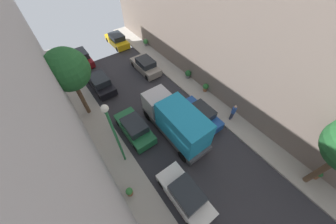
{
  "coord_description": "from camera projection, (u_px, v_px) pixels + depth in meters",
  "views": [
    {
      "loc": [
        -5.61,
        -5.09,
        12.99
      ],
      "look_at": [
        0.7,
        3.39,
        0.5
      ],
      "focal_mm": 19.1,
      "sensor_mm": 36.0,
      "label": 1
    }
  ],
  "objects": [
    {
      "name": "parked_car_right_1",
      "position": [
        146.0,
        66.0,
        20.61
      ],
      "size": [
        1.78,
        4.2,
        1.57
      ],
      "color": "gray",
      "rests_on": "ground"
    },
    {
      "name": "sidewalk_right",
      "position": [
        227.0,
        116.0,
        16.59
      ],
      "size": [
        2.0,
        44.0,
        0.15
      ],
      "primitive_type": "cube",
      "color": "#A8A399",
      "rests_on": "ground"
    },
    {
      "name": "parked_car_right_2",
      "position": [
        117.0,
        40.0,
        24.41
      ],
      "size": [
        1.78,
        4.2,
        1.57
      ],
      "color": "gold",
      "rests_on": "ground"
    },
    {
      "name": "parked_car_left_4",
      "position": [
        81.0,
        58.0,
        21.67
      ],
      "size": [
        1.78,
        4.2,
        1.57
      ],
      "color": "maroon",
      "rests_on": "ground"
    },
    {
      "name": "potted_plant_4",
      "position": [
        53.0,
        61.0,
        21.47
      ],
      "size": [
        0.53,
        0.53,
        0.76
      ],
      "color": "#B2A899",
      "rests_on": "sidewalk_left"
    },
    {
      "name": "parked_car_left_1",
      "position": [
        185.0,
        195.0,
        11.54
      ],
      "size": [
        1.78,
        4.2,
        1.57
      ],
      "color": "white",
      "rests_on": "ground"
    },
    {
      "name": "pedestrian",
      "position": [
        233.0,
        112.0,
        15.63
      ],
      "size": [
        0.4,
        0.36,
        1.72
      ],
      "color": "#2D334C",
      "rests_on": "sidewalk_right"
    },
    {
      "name": "potted_plant_1",
      "position": [
        188.0,
        74.0,
        19.73
      ],
      "size": [
        0.66,
        0.66,
        0.92
      ],
      "color": "slate",
      "rests_on": "sidewalk_right"
    },
    {
      "name": "potted_plant_0",
      "position": [
        206.0,
        87.0,
        18.34
      ],
      "size": [
        0.59,
        0.59,
        0.89
      ],
      "color": "brown",
      "rests_on": "sidewalk_right"
    },
    {
      "name": "street_tree_0",
      "position": [
        67.0,
        70.0,
        13.24
      ],
      "size": [
        3.29,
        3.29,
        6.42
      ],
      "color": "brown",
      "rests_on": "sidewalk_left"
    },
    {
      "name": "potted_plant_2",
      "position": [
        146.0,
        42.0,
        24.2
      ],
      "size": [
        0.63,
        0.63,
        0.88
      ],
      "color": "slate",
      "rests_on": "sidewalk_right"
    },
    {
      "name": "lamp_post",
      "position": [
        113.0,
        130.0,
        10.74
      ],
      "size": [
        0.44,
        0.44,
        6.1
      ],
      "color": "#26723F",
      "rests_on": "sidewalk_left"
    },
    {
      "name": "potted_plant_5",
      "position": [
        318.0,
        175.0,
        12.53
      ],
      "size": [
        0.4,
        0.4,
        0.79
      ],
      "color": "brown",
      "rests_on": "sidewalk_right"
    },
    {
      "name": "parked_car_right_0",
      "position": [
        200.0,
        115.0,
        15.88
      ],
      "size": [
        1.78,
        4.2,
        1.57
      ],
      "color": "#194799",
      "rests_on": "ground"
    },
    {
      "name": "sidewalk_left",
      "position": [
        132.0,
        181.0,
        12.73
      ],
      "size": [
        2.0,
        44.0,
        0.15
      ],
      "primitive_type": "cube",
      "color": "#A8A399",
      "rests_on": "ground"
    },
    {
      "name": "potted_plant_3",
      "position": [
        129.0,
        192.0,
        11.86
      ],
      "size": [
        0.46,
        0.46,
        0.71
      ],
      "color": "brown",
      "rests_on": "sidewalk_left"
    },
    {
      "name": "delivery_truck",
      "position": [
        176.0,
        121.0,
        14.08
      ],
      "size": [
        2.26,
        6.6,
        3.38
      ],
      "color": "#4C4C51",
      "rests_on": "ground"
    },
    {
      "name": "parked_car_left_2",
      "position": [
        135.0,
        128.0,
        14.94
      ],
      "size": [
        1.78,
        4.2,
        1.57
      ],
      "color": "#1E6638",
      "rests_on": "ground"
    },
    {
      "name": "parked_car_left_3",
      "position": [
        101.0,
        83.0,
        18.63
      ],
      "size": [
        1.78,
        4.2,
        1.57
      ],
      "color": "black",
      "rests_on": "ground"
    },
    {
      "name": "ground",
      "position": [
        186.0,
        145.0,
        14.72
      ],
      "size": [
        32.0,
        32.0,
        0.0
      ],
      "primitive_type": "plane",
      "color": "#2D2D33"
    }
  ]
}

